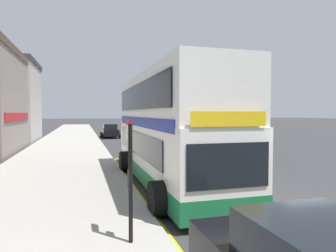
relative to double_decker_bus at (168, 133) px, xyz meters
The scene contains 8 objects.
ground_plane 27.45m from the double_decker_bus, 84.85° to the left, with size 260.00×260.00×0.00m, color #333335.
pavement_near 27.71m from the double_decker_bus, 99.46° to the left, with size 6.00×76.00×0.14m, color #A39E93.
double_decker_bus is the anchor object (origin of this frame).
bus_bay_markings 2.09m from the double_decker_bus, 105.76° to the left, with size 2.89×13.77×0.01m.
bus_stop_sign 5.97m from the double_decker_bus, 113.75° to the right, with size 0.09×0.51×2.57m.
parked_car_silver_behind 45.81m from the double_decker_bus, 80.56° to the left, with size 2.09×4.20×1.62m.
parked_car_teal_distant 35.22m from the double_decker_bus, 81.38° to the left, with size 2.09×4.20×1.62m.
parked_car_black_across 24.00m from the double_decker_bus, 90.40° to the left, with size 2.09×4.20×1.62m.
Camera 1 is at (-5.83, -7.02, 2.85)m, focal length 32.34 mm.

